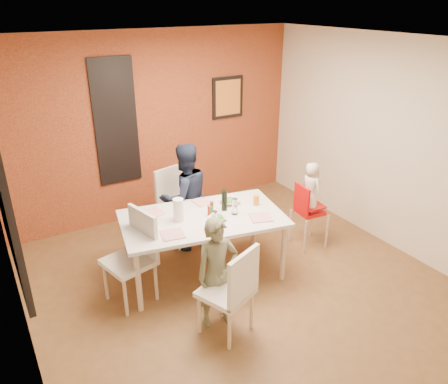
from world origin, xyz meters
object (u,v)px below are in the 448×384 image
dining_table (203,222)px  chair_left (135,252)px  high_chair (307,210)px  paper_towel_roll (178,210)px  child_far (185,197)px  chair_near (233,288)px  child_near (217,273)px  chair_far (176,201)px  wine_bottle (224,200)px  toddler (311,187)px

dining_table → chair_left: size_ratio=1.95×
high_chair → paper_towel_roll: (-1.76, 0.18, 0.37)m
dining_table → child_far: 0.70m
chair_near → chair_left: 1.21m
chair_left → paper_towel_roll: size_ratio=3.86×
child_near → paper_towel_roll: size_ratio=4.43×
chair_far → wine_bottle: 1.00m
dining_table → child_near: (-0.28, -0.83, -0.11)m
chair_near → toddler: (1.76, 0.95, 0.31)m
child_far → wine_bottle: child_far is taller
dining_table → chair_near: size_ratio=2.05×
chair_near → chair_far: size_ratio=0.96×
toddler → chair_near: bearing=114.9°
chair_left → child_far: child_far is taller
chair_far → paper_towel_roll: (-0.36, -0.88, 0.33)m
child_far → high_chair: bearing=147.3°
high_chair → toddler: toddler is taller
chair_far → chair_left: size_ratio=0.99×
child_far → toddler: size_ratio=2.18×
dining_table → toddler: (1.51, -0.13, 0.16)m
chair_far → child_far: bearing=-98.8°
chair_left → child_far: (0.95, 0.71, 0.14)m
chair_near → child_far: (0.36, 1.76, 0.17)m
toddler → wine_bottle: 1.21m
dining_table → paper_towel_roll: 0.34m
chair_near → toddler: toddler is taller
dining_table → child_near: bearing=-108.8°
child_near → child_far: (0.40, 1.52, 0.13)m
chair_far → paper_towel_roll: bearing=-126.3°
chair_left → child_near: 0.98m
dining_table → high_chair: high_chair is taller
wine_bottle → child_far: bearing=106.1°
chair_far → child_far: (0.02, -0.25, 0.15)m
chair_far → toddler: 1.80m
high_chair → wine_bottle: size_ratio=3.52×
child_near → child_far: child_far is taller
high_chair → child_far: bearing=64.4°
chair_far → toddler: toddler is taller
chair_left → toddler: size_ratio=1.56×
child_near → child_far: size_ratio=0.82×
dining_table → chair_far: bearing=84.4°
wine_bottle → paper_towel_roll: 0.58m
chair_left → toddler: toddler is taller
child_near → toddler: toddler is taller
wine_bottle → chair_left: bearing=-178.0°
child_near → wine_bottle: size_ratio=4.65×
chair_far → child_near: child_near is taller
chair_far → wine_bottle: size_ratio=4.01×
chair_far → child_far: 0.29m
wine_bottle → chair_far: bearing=103.2°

